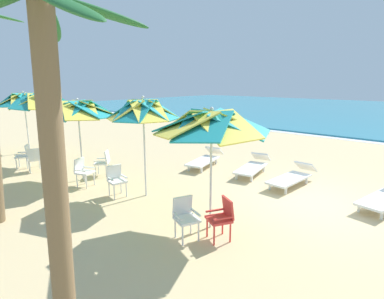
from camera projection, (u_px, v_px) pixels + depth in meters
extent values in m
plane|color=#D3B784|center=(312.00, 204.00, 8.02)|extent=(80.00, 80.00, 0.00)
cylinder|color=silver|center=(211.00, 180.00, 6.49)|extent=(0.05, 0.05, 2.20)
cube|color=teal|center=(240.00, 123.00, 6.03)|extent=(1.34, 1.29, 0.52)
cube|color=#EFDB4C|center=(235.00, 121.00, 6.47)|extent=(1.27, 1.39, 0.52)
cube|color=teal|center=(219.00, 119.00, 6.75)|extent=(1.29, 1.34, 0.52)
cube|color=#EFDB4C|center=(199.00, 119.00, 6.73)|extent=(1.39, 1.27, 0.52)
cube|color=teal|center=(185.00, 121.00, 6.40)|extent=(1.34, 1.29, 0.52)
cube|color=#EFDB4C|center=(186.00, 124.00, 5.97)|extent=(1.27, 1.39, 0.52)
cube|color=teal|center=(203.00, 126.00, 5.68)|extent=(1.29, 1.34, 0.52)
cube|color=#EFDB4C|center=(227.00, 126.00, 5.71)|extent=(1.39, 1.27, 0.52)
sphere|color=silver|center=(212.00, 109.00, 6.16)|extent=(0.08, 0.08, 0.08)
cube|color=white|center=(187.00, 219.00, 6.12)|extent=(0.57, 0.57, 0.05)
cube|color=white|center=(182.00, 205.00, 6.24)|extent=(0.24, 0.42, 0.40)
cube|color=white|center=(196.00, 212.00, 6.18)|extent=(0.38, 0.18, 0.03)
cube|color=white|center=(178.00, 216.00, 6.00)|extent=(0.38, 0.18, 0.03)
cylinder|color=white|center=(199.00, 232.00, 6.09)|extent=(0.04, 0.04, 0.41)
cylinder|color=white|center=(183.00, 236.00, 5.94)|extent=(0.04, 0.04, 0.41)
cylinder|color=white|center=(191.00, 225.00, 6.40)|extent=(0.04, 0.04, 0.41)
cylinder|color=white|center=(175.00, 228.00, 6.24)|extent=(0.04, 0.04, 0.41)
cube|color=red|center=(219.00, 219.00, 6.11)|extent=(0.60, 0.60, 0.05)
cube|color=red|center=(228.00, 207.00, 6.13)|extent=(0.41, 0.28, 0.40)
cube|color=red|center=(223.00, 218.00, 5.91)|extent=(0.22, 0.37, 0.03)
cube|color=red|center=(215.00, 210.00, 6.27)|extent=(0.22, 0.37, 0.03)
cylinder|color=red|center=(214.00, 235.00, 5.95)|extent=(0.04, 0.04, 0.41)
cylinder|color=red|center=(207.00, 228.00, 6.27)|extent=(0.04, 0.04, 0.41)
cylinder|color=red|center=(230.00, 232.00, 6.06)|extent=(0.04, 0.04, 0.41)
cylinder|color=red|center=(223.00, 225.00, 6.39)|extent=(0.04, 0.04, 0.41)
cylinder|color=silver|center=(145.00, 157.00, 8.35)|extent=(0.05, 0.05, 2.23)
cube|color=teal|center=(160.00, 110.00, 7.91)|extent=(1.07, 1.04, 0.52)
cube|color=#EFDB4C|center=(160.00, 109.00, 8.27)|extent=(1.03, 1.08, 0.52)
cube|color=teal|center=(151.00, 108.00, 8.51)|extent=(1.04, 1.07, 0.52)
cube|color=#EFDB4C|center=(138.00, 108.00, 8.49)|extent=(1.08, 1.03, 0.52)
cube|color=teal|center=(127.00, 109.00, 8.22)|extent=(1.07, 1.04, 0.52)
cube|color=#EFDB4C|center=(125.00, 110.00, 7.86)|extent=(1.03, 1.08, 0.52)
cube|color=teal|center=(134.00, 111.00, 7.62)|extent=(1.04, 1.07, 0.52)
cube|color=#EFDB4C|center=(149.00, 111.00, 7.65)|extent=(1.08, 1.03, 0.52)
sphere|color=silver|center=(143.00, 97.00, 8.00)|extent=(0.08, 0.08, 0.08)
cube|color=white|center=(117.00, 181.00, 8.44)|extent=(0.52, 0.52, 0.05)
cube|color=white|center=(114.00, 172.00, 8.54)|extent=(0.18, 0.43, 0.40)
cube|color=white|center=(124.00, 176.00, 8.53)|extent=(0.40, 0.12, 0.03)
cube|color=white|center=(110.00, 179.00, 8.29)|extent=(0.40, 0.12, 0.03)
cylinder|color=white|center=(126.00, 190.00, 8.45)|extent=(0.04, 0.04, 0.41)
cylinder|color=white|center=(114.00, 192.00, 8.25)|extent=(0.04, 0.04, 0.41)
cylinder|color=white|center=(121.00, 186.00, 8.73)|extent=(0.04, 0.04, 0.41)
cylinder|color=white|center=(109.00, 189.00, 8.52)|extent=(0.04, 0.04, 0.41)
cylinder|color=silver|center=(81.00, 148.00, 9.73)|extent=(0.05, 0.05, 2.15)
cube|color=teal|center=(94.00, 109.00, 9.27)|extent=(1.37, 1.27, 0.53)
cube|color=#EFDB4C|center=(97.00, 108.00, 9.71)|extent=(1.28, 1.34, 0.53)
cube|color=teal|center=(90.00, 107.00, 9.99)|extent=(1.27, 1.37, 0.53)
cube|color=#EFDB4C|center=(76.00, 107.00, 9.97)|extent=(1.34, 1.28, 0.53)
cube|color=teal|center=(63.00, 108.00, 9.64)|extent=(1.37, 1.27, 0.53)
cube|color=#EFDB4C|center=(57.00, 110.00, 9.21)|extent=(1.28, 1.34, 0.53)
cube|color=teal|center=(64.00, 111.00, 8.92)|extent=(1.27, 1.37, 0.53)
cube|color=#EFDB4C|center=(80.00, 110.00, 8.95)|extent=(1.34, 1.28, 0.53)
sphere|color=silver|center=(77.00, 99.00, 9.39)|extent=(0.08, 0.08, 0.08)
cube|color=white|center=(102.00, 163.00, 10.32)|extent=(0.62, 0.62, 0.05)
cube|color=white|center=(107.00, 156.00, 10.28)|extent=(0.36, 0.37, 0.40)
cube|color=white|center=(100.00, 161.00, 10.10)|extent=(0.32, 0.30, 0.03)
cube|color=white|center=(103.00, 158.00, 10.49)|extent=(0.32, 0.30, 0.03)
cylinder|color=white|center=(96.00, 171.00, 10.20)|extent=(0.04, 0.04, 0.41)
cylinder|color=white|center=(98.00, 168.00, 10.54)|extent=(0.04, 0.04, 0.41)
cylinder|color=white|center=(106.00, 171.00, 10.21)|extent=(0.04, 0.04, 0.41)
cylinder|color=white|center=(109.00, 168.00, 10.55)|extent=(0.04, 0.04, 0.41)
cube|color=white|center=(85.00, 172.00, 9.25)|extent=(0.57, 0.57, 0.05)
cube|color=white|center=(79.00, 165.00, 9.27)|extent=(0.24, 0.42, 0.40)
cube|color=white|center=(89.00, 167.00, 9.41)|extent=(0.38, 0.18, 0.03)
cube|color=white|center=(80.00, 171.00, 9.04)|extent=(0.38, 0.18, 0.03)
cylinder|color=white|center=(94.00, 179.00, 9.40)|extent=(0.04, 0.04, 0.41)
cylinder|color=white|center=(87.00, 182.00, 9.08)|extent=(0.04, 0.04, 0.41)
cylinder|color=white|center=(85.00, 177.00, 9.52)|extent=(0.04, 0.04, 0.41)
cylinder|color=white|center=(77.00, 181.00, 9.20)|extent=(0.04, 0.04, 0.41)
cylinder|color=silver|center=(46.00, 136.00, 11.48)|extent=(0.05, 0.05, 2.27)
cube|color=teal|center=(55.00, 101.00, 11.01)|extent=(1.32, 1.23, 0.57)
cube|color=#EFDB4C|center=(59.00, 100.00, 11.43)|extent=(1.24, 1.28, 0.57)
cube|color=teal|center=(54.00, 100.00, 11.71)|extent=(1.23, 1.32, 0.57)
cube|color=#EFDB4C|center=(42.00, 100.00, 11.68)|extent=(1.28, 1.24, 0.57)
cube|color=teal|center=(30.00, 100.00, 11.37)|extent=(1.32, 1.23, 0.57)
cube|color=#EFDB4C|center=(25.00, 101.00, 10.95)|extent=(1.24, 1.28, 0.57)
cube|color=teal|center=(30.00, 102.00, 10.67)|extent=(1.23, 1.32, 0.57)
cube|color=#EFDB4C|center=(42.00, 102.00, 10.69)|extent=(1.28, 1.24, 0.57)
sphere|color=silver|center=(41.00, 92.00, 11.12)|extent=(0.08, 0.08, 0.08)
cube|color=white|center=(34.00, 159.00, 10.79)|extent=(0.54, 0.54, 0.05)
cube|color=white|center=(34.00, 154.00, 10.58)|extent=(0.20, 0.43, 0.40)
cube|color=white|center=(27.00, 157.00, 10.66)|extent=(0.39, 0.14, 0.03)
cube|color=white|center=(40.00, 156.00, 10.87)|extent=(0.39, 0.14, 0.03)
cylinder|color=white|center=(29.00, 165.00, 10.89)|extent=(0.04, 0.04, 0.41)
cylinder|color=white|center=(40.00, 164.00, 11.08)|extent=(0.04, 0.04, 0.41)
cylinder|color=white|center=(30.00, 168.00, 10.60)|extent=(0.04, 0.04, 0.41)
cylinder|color=white|center=(41.00, 166.00, 10.79)|extent=(0.04, 0.04, 0.41)
cube|color=white|center=(22.00, 156.00, 11.21)|extent=(0.61, 0.61, 0.05)
cube|color=white|center=(28.00, 150.00, 11.21)|extent=(0.40, 0.31, 0.40)
cube|color=white|center=(20.00, 155.00, 11.00)|extent=(0.25, 0.35, 0.03)
cube|color=white|center=(23.00, 152.00, 11.37)|extent=(0.25, 0.35, 0.03)
cylinder|color=white|center=(16.00, 164.00, 11.05)|extent=(0.04, 0.04, 0.41)
cylinder|color=white|center=(19.00, 162.00, 11.38)|extent=(0.04, 0.04, 0.41)
cylinder|color=white|center=(27.00, 163.00, 11.14)|extent=(0.04, 0.04, 0.41)
cylinder|color=white|center=(30.00, 161.00, 11.47)|extent=(0.04, 0.04, 0.41)
cylinder|color=silver|center=(27.00, 129.00, 13.51)|extent=(0.05, 0.05, 2.17)
cube|color=teal|center=(34.00, 100.00, 13.05)|extent=(1.24, 1.20, 0.57)
cube|color=#EFDB4C|center=(38.00, 99.00, 13.46)|extent=(1.19, 1.27, 0.57)
cube|color=teal|center=(34.00, 99.00, 13.74)|extent=(1.20, 1.24, 0.57)
cube|color=#EFDB4C|center=(24.00, 99.00, 13.71)|extent=(1.27, 1.19, 0.57)
cube|color=teal|center=(14.00, 99.00, 13.40)|extent=(1.24, 1.20, 0.57)
cube|color=#EFDB4C|center=(9.00, 100.00, 12.99)|extent=(1.19, 1.27, 0.57)
cube|color=teal|center=(13.00, 100.00, 12.72)|extent=(1.20, 1.24, 0.57)
cube|color=#EFDB4C|center=(23.00, 100.00, 12.74)|extent=(1.27, 1.19, 0.57)
sphere|color=silver|center=(23.00, 92.00, 13.16)|extent=(0.08, 0.08, 0.08)
cube|color=white|center=(48.00, 141.00, 14.10)|extent=(0.61, 0.61, 0.05)
cube|color=white|center=(51.00, 136.00, 14.02)|extent=(0.32, 0.40, 0.40)
cube|color=white|center=(45.00, 139.00, 13.88)|extent=(0.35, 0.26, 0.03)
cube|color=white|center=(50.00, 138.00, 14.27)|extent=(0.35, 0.26, 0.03)
cylinder|color=white|center=(43.00, 147.00, 14.00)|extent=(0.04, 0.04, 0.41)
cylinder|color=white|center=(47.00, 145.00, 14.34)|extent=(0.04, 0.04, 0.41)
cylinder|color=white|center=(50.00, 147.00, 13.96)|extent=(0.04, 0.04, 0.41)
cylinder|color=white|center=(54.00, 145.00, 14.30)|extent=(0.04, 0.04, 0.41)
cube|color=white|center=(382.00, 200.00, 7.63)|extent=(0.95, 1.79, 0.06)
cube|color=white|center=(382.00, 215.00, 7.08)|extent=(0.06, 0.06, 0.22)
cube|color=white|center=(359.00, 208.00, 7.48)|extent=(0.06, 0.06, 0.22)
cube|color=white|center=(381.00, 196.00, 8.23)|extent=(0.06, 0.06, 0.22)
cube|color=white|center=(289.00, 179.00, 9.23)|extent=(0.76, 1.74, 0.06)
cube|color=white|center=(306.00, 166.00, 9.91)|extent=(0.64, 0.52, 0.36)
cube|color=white|center=(286.00, 191.00, 8.65)|extent=(0.06, 0.06, 0.22)
cube|color=white|center=(270.00, 186.00, 9.01)|extent=(0.06, 0.06, 0.22)
cube|color=white|center=(306.00, 181.00, 9.52)|extent=(0.06, 0.06, 0.22)
cube|color=white|center=(291.00, 177.00, 9.88)|extent=(0.06, 0.06, 0.22)
cube|color=white|center=(251.00, 168.00, 10.36)|extent=(0.96, 1.79, 0.06)
cube|color=white|center=(261.00, 156.00, 11.20)|extent=(0.69, 0.59, 0.36)
cube|color=white|center=(252.00, 178.00, 9.73)|extent=(0.06, 0.06, 0.22)
cube|color=white|center=(237.00, 176.00, 9.98)|extent=(0.06, 0.06, 0.22)
cube|color=white|center=(264.00, 169.00, 10.80)|extent=(0.06, 0.06, 0.22)
cube|color=white|center=(250.00, 167.00, 11.05)|extent=(0.06, 0.06, 0.22)
cube|color=white|center=(203.00, 161.00, 11.30)|extent=(1.02, 1.80, 0.06)
cube|color=white|center=(215.00, 150.00, 12.17)|extent=(0.70, 0.61, 0.36)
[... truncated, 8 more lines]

